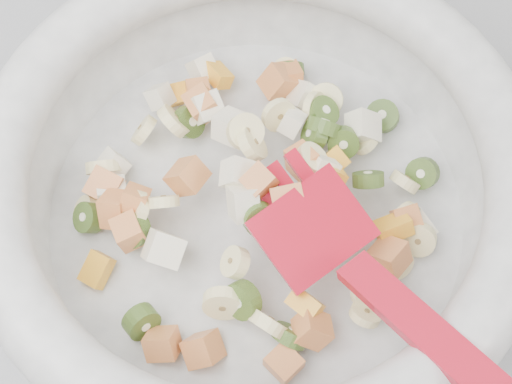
# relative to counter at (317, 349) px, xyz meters

# --- Properties ---
(counter) EXTENTS (2.00, 0.60, 0.90)m
(counter) POSITION_rel_counter_xyz_m (0.00, 0.00, 0.00)
(counter) COLOR gray
(counter) RESTS_ON ground
(mixing_bowl) EXTENTS (0.45, 0.41, 0.15)m
(mixing_bowl) POSITION_rel_counter_xyz_m (-0.07, -0.04, 0.51)
(mixing_bowl) COLOR white
(mixing_bowl) RESTS_ON counter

